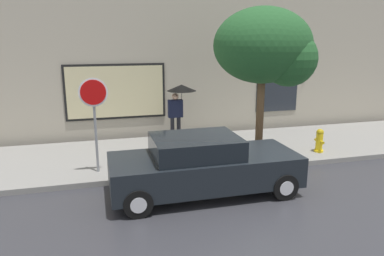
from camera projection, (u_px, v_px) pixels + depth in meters
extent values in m
plane|color=#333338|center=(253.00, 186.00, 9.44)|extent=(60.00, 60.00, 0.00)
cube|color=gray|center=(216.00, 150.00, 12.23)|extent=(20.00, 4.00, 0.15)
cube|color=#B2A893|center=(196.00, 44.00, 13.75)|extent=(20.00, 0.40, 7.00)
cube|color=black|center=(116.00, 92.00, 13.16)|extent=(3.58, 0.06, 2.00)
cube|color=beige|center=(116.00, 92.00, 13.13)|extent=(3.42, 0.03, 1.84)
cube|color=#262B33|center=(277.00, 89.00, 14.82)|extent=(1.80, 0.04, 1.80)
cone|color=#99999E|center=(312.00, 54.00, 14.71)|extent=(0.22, 0.24, 0.24)
cube|color=black|center=(204.00, 169.00, 8.88)|extent=(4.55, 1.80, 0.73)
cube|color=black|center=(196.00, 146.00, 8.68)|extent=(2.05, 1.58, 0.48)
cylinder|color=black|center=(255.00, 164.00, 10.17)|extent=(0.64, 0.22, 0.64)
cylinder|color=silver|center=(255.00, 164.00, 10.17)|extent=(0.35, 0.24, 0.35)
cylinder|color=black|center=(284.00, 187.00, 8.62)|extent=(0.64, 0.22, 0.64)
cylinder|color=silver|center=(284.00, 187.00, 8.62)|extent=(0.35, 0.24, 0.35)
cylinder|color=black|center=(130.00, 176.00, 9.30)|extent=(0.64, 0.22, 0.64)
cylinder|color=silver|center=(130.00, 176.00, 9.30)|extent=(0.35, 0.24, 0.35)
cylinder|color=black|center=(138.00, 203.00, 7.75)|extent=(0.64, 0.22, 0.64)
cylinder|color=silver|center=(138.00, 203.00, 7.75)|extent=(0.35, 0.24, 0.35)
cylinder|color=yellow|center=(319.00, 142.00, 11.74)|extent=(0.22, 0.22, 0.64)
sphere|color=gold|center=(320.00, 132.00, 11.66)|extent=(0.23, 0.23, 0.23)
cylinder|color=gold|center=(322.00, 142.00, 11.58)|extent=(0.09, 0.12, 0.09)
cylinder|color=gold|center=(316.00, 140.00, 11.88)|extent=(0.09, 0.12, 0.09)
cylinder|color=yellow|center=(318.00, 151.00, 11.81)|extent=(0.30, 0.30, 0.06)
cylinder|color=black|center=(172.00, 129.00, 12.91)|extent=(0.14, 0.14, 0.87)
cylinder|color=black|center=(179.00, 129.00, 12.96)|extent=(0.14, 0.14, 0.87)
cube|color=#191E38|center=(175.00, 109.00, 12.76)|extent=(0.51, 0.22, 0.62)
sphere|color=tan|center=(175.00, 96.00, 12.65)|extent=(0.24, 0.24, 0.24)
cylinder|color=#4C4C51|center=(182.00, 101.00, 12.75)|extent=(0.02, 0.02, 0.90)
cone|color=black|center=(182.00, 88.00, 12.64)|extent=(1.02, 1.02, 0.22)
cylinder|color=#4C3823|center=(260.00, 117.00, 10.86)|extent=(0.22, 0.22, 2.59)
ellipsoid|color=#235628|center=(263.00, 45.00, 10.36)|extent=(2.88, 2.44, 2.16)
sphere|color=#235628|center=(289.00, 59.00, 10.27)|extent=(1.58, 1.58, 1.58)
cylinder|color=gray|center=(95.00, 126.00, 9.76)|extent=(0.07, 0.07, 2.56)
cylinder|color=white|center=(93.00, 92.00, 9.50)|extent=(0.76, 0.02, 0.76)
cylinder|color=red|center=(93.00, 92.00, 9.49)|extent=(0.66, 0.02, 0.66)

